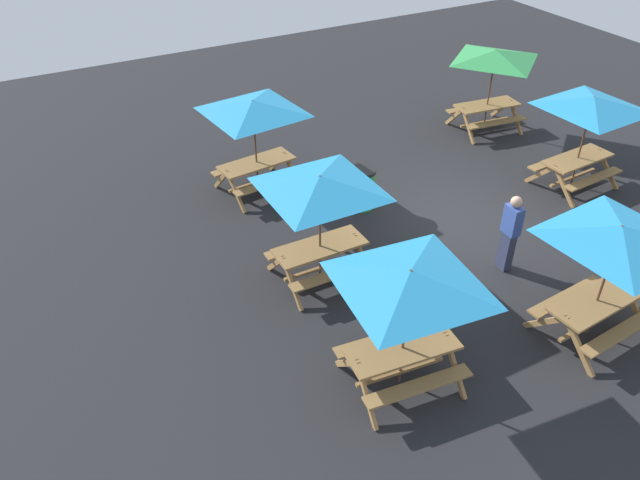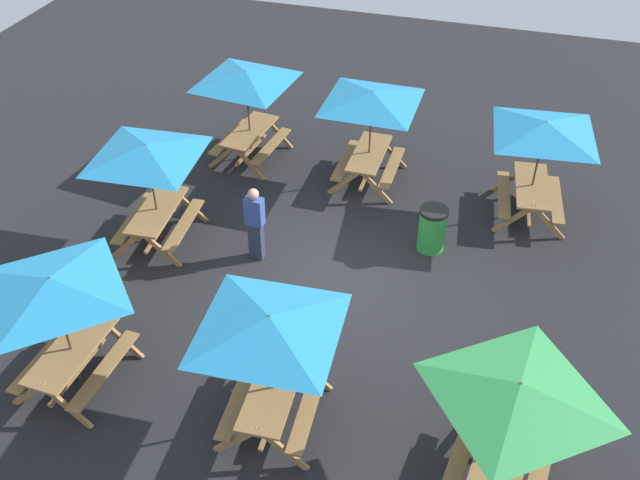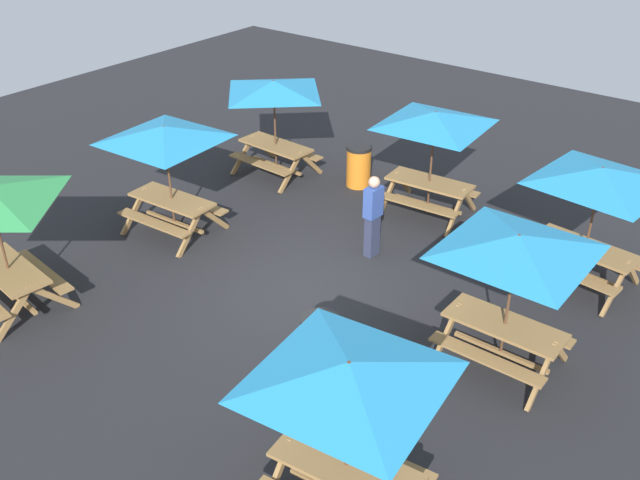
% 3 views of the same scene
% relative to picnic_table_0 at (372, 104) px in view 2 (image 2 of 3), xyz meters
% --- Properties ---
extents(ground_plane, '(28.10, 28.10, 0.00)m').
position_rel_picnic_table_0_xyz_m(ground_plane, '(-3.73, -0.20, -1.99)').
color(ground_plane, '#232326').
rests_on(ground_plane, ground).
extents(picnic_table_0, '(2.83, 2.83, 2.34)m').
position_rel_picnic_table_0_xyz_m(picnic_table_0, '(0.00, 0.00, 0.00)').
color(picnic_table_0, olive).
rests_on(picnic_table_0, ground).
extents(picnic_table_1, '(2.82, 2.82, 2.34)m').
position_rel_picnic_table_0_xyz_m(picnic_table_1, '(-7.12, -0.22, 0.00)').
color(picnic_table_1, olive).
rests_on(picnic_table_1, ground).
extents(picnic_table_2, '(2.81, 2.81, 2.34)m').
position_rel_picnic_table_0_xyz_m(picnic_table_2, '(-0.29, -3.67, 0.00)').
color(picnic_table_2, olive).
rests_on(picnic_table_2, ground).
extents(picnic_table_3, '(2.23, 2.23, 2.34)m').
position_rel_picnic_table_0_xyz_m(picnic_table_3, '(-7.33, -3.70, 0.00)').
color(picnic_table_3, olive).
rests_on(picnic_table_3, ground).
extents(picnic_table_4, '(2.82, 2.82, 2.34)m').
position_rel_picnic_table_0_xyz_m(picnic_table_4, '(-3.42, 3.65, 0.00)').
color(picnic_table_4, olive).
rests_on(picnic_table_4, ground).
extents(picnic_table_5, '(2.81, 2.81, 2.34)m').
position_rel_picnic_table_0_xyz_m(picnic_table_5, '(0.15, 2.99, 0.00)').
color(picnic_table_5, olive).
rests_on(picnic_table_5, ground).
extents(picnic_table_6, '(2.09, 2.09, 2.34)m').
position_rel_picnic_table_0_xyz_m(picnic_table_6, '(-7.31, 3.20, 0.00)').
color(picnic_table_6, olive).
rests_on(picnic_table_6, ground).
extents(trash_bin_orange, '(0.59, 0.59, 0.98)m').
position_rel_picnic_table_0_xyz_m(trash_bin_orange, '(-5.40, 3.89, -1.49)').
color(trash_bin_orange, orange).
rests_on(trash_bin_orange, ground).
extents(trash_bin_green, '(0.59, 0.59, 0.98)m').
position_rel_picnic_table_0_xyz_m(trash_bin_green, '(-2.09, -1.84, -1.49)').
color(trash_bin_green, green).
rests_on(trash_bin_green, ground).
extents(person_standing, '(0.24, 0.37, 1.67)m').
position_rel_picnic_table_0_xyz_m(person_standing, '(-3.40, 1.49, -1.10)').
color(person_standing, '#2D334C').
rests_on(person_standing, ground).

